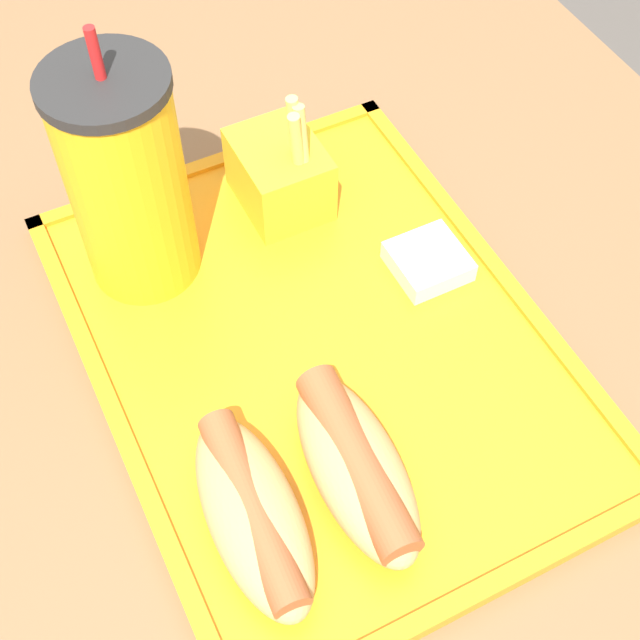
{
  "coord_description": "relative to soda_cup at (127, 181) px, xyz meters",
  "views": [
    {
      "loc": [
        -0.36,
        0.12,
        1.24
      ],
      "look_at": [
        -0.05,
        -0.04,
        0.75
      ],
      "focal_mm": 50.0,
      "sensor_mm": 36.0,
      "label": 1
    }
  ],
  "objects": [
    {
      "name": "fries_carton",
      "position": [
        0.01,
        -0.12,
        -0.06
      ],
      "size": [
        0.08,
        0.06,
        0.11
      ],
      "color": "gold",
      "rests_on": "food_tray"
    },
    {
      "name": "hot_dog_near",
      "position": [
        -0.23,
        -0.06,
        -0.07
      ],
      "size": [
        0.14,
        0.06,
        0.04
      ],
      "color": "tan",
      "rests_on": "food_tray"
    },
    {
      "name": "ground_plane",
      "position": [
        -0.08,
        -0.05,
        -0.8
      ],
      "size": [
        8.0,
        8.0,
        0.0
      ],
      "primitive_type": "plane",
      "color": "#4C4742"
    },
    {
      "name": "soda_cup",
      "position": [
        0.0,
        0.0,
        0.0
      ],
      "size": [
        0.08,
        0.08,
        0.21
      ],
      "color": "gold",
      "rests_on": "food_tray"
    },
    {
      "name": "dining_table",
      "position": [
        -0.08,
        -0.05,
        -0.45
      ],
      "size": [
        1.13,
        0.86,
        0.71
      ],
      "color": "brown",
      "rests_on": "ground_plane"
    },
    {
      "name": "hot_dog_far",
      "position": [
        -0.23,
        0.01,
        -0.07
      ],
      "size": [
        0.14,
        0.06,
        0.04
      ],
      "color": "tan",
      "rests_on": "food_tray"
    },
    {
      "name": "food_tray",
      "position": [
        -0.12,
        -0.08,
        -0.09
      ],
      "size": [
        0.41,
        0.31,
        0.01
      ],
      "color": "orange",
      "rests_on": "dining_table"
    },
    {
      "name": "sauce_cup_mayo",
      "position": [
        -0.1,
        -0.19,
        -0.08
      ],
      "size": [
        0.05,
        0.05,
        0.02
      ],
      "color": "silver",
      "rests_on": "food_tray"
    }
  ]
}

